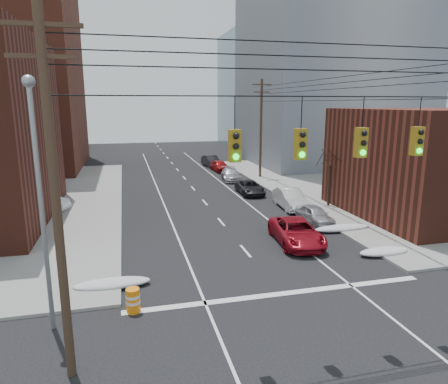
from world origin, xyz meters
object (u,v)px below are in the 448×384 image
parked_car_f (211,161)px  construction_barrel (133,300)px  parked_car_e (220,166)px  lot_car_b (8,201)px  red_pickup (296,232)px  parked_car_b (291,199)px  lot_car_d (4,187)px  parked_car_c (250,188)px  parked_car_a (315,215)px  parked_car_d (231,174)px  lot_car_a (40,202)px

parked_car_f → construction_barrel: size_ratio=4.49×
parked_car_f → construction_barrel: parked_car_f is taller
parked_car_e → construction_barrel: bearing=-112.5°
lot_car_b → parked_car_f: bearing=-47.3°
red_pickup → construction_barrel: size_ratio=5.18×
parked_car_b → lot_car_d: bearing=160.7°
parked_car_b → lot_car_d: parked_car_b is taller
parked_car_c → lot_car_d: size_ratio=1.08×
lot_car_b → parked_car_a: bearing=-111.4°
parked_car_b → parked_car_d: parked_car_b is taller
lot_car_b → parked_car_d: bearing=-67.7°
lot_car_a → construction_barrel: (6.66, -17.39, -0.35)m
parked_car_c → parked_car_b: bearing=-72.7°
parked_car_d → parked_car_f: parked_car_f is taller
parked_car_e → construction_barrel: (-11.54, -33.02, -0.17)m
lot_car_a → parked_car_d: bearing=-44.7°
construction_barrel → parked_car_a: bearing=36.5°
lot_car_b → lot_car_d: bearing=18.1°
lot_car_b → lot_car_d: (-1.70, 5.53, 0.04)m
parked_car_e → lot_car_a: bearing=-142.6°
parked_car_c → construction_barrel: parked_car_c is taller
lot_car_a → red_pickup: bearing=-106.7°
red_pickup → construction_barrel: (-9.88, -6.00, -0.21)m
parked_car_e → parked_car_f: 4.03m
red_pickup → lot_car_b: (-19.15, 12.68, 0.08)m
lot_car_a → lot_car_b: lot_car_a is taller
parked_car_c → parked_car_d: size_ratio=0.97×
red_pickup → lot_car_b: size_ratio=1.10×
parked_car_c → parked_car_e: bearing=90.8°
red_pickup → parked_car_a: (3.02, 3.56, -0.09)m
parked_car_c → parked_car_f: 17.36m
lot_car_a → parked_car_b: bearing=-82.3°
parked_car_d → parked_car_e: 6.30m
parked_car_e → parked_car_f: (-0.24, 4.02, 0.06)m
lot_car_b → lot_car_d: size_ratio=1.15×
parked_car_b → parked_car_e: bearing=98.2°
parked_car_f → parked_car_d: bearing=-96.1°
parked_car_a → parked_car_b: 4.34m
lot_car_a → construction_barrel: lot_car_a is taller
parked_car_d → parked_car_f: 10.32m
red_pickup → lot_car_a: bearing=151.1°
red_pickup → parked_car_a: red_pickup is taller
parked_car_a → parked_car_c: size_ratio=0.84×
parked_car_c → parked_car_f: parked_car_f is taller
red_pickup → parked_car_b: 8.45m
parked_car_d → lot_car_a: lot_car_a is taller
parked_car_b → parked_car_c: bearing=109.5°
parked_car_e → lot_car_b: bearing=-148.6°
lot_car_a → parked_car_e: bearing=-31.5°
construction_barrel → parked_car_c: bearing=60.1°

